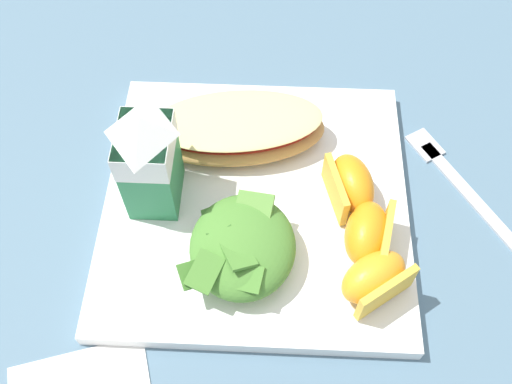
# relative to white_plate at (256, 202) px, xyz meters

# --- Properties ---
(ground) EXTENTS (3.00, 3.00, 0.00)m
(ground) POSITION_rel_white_plate_xyz_m (0.00, 0.00, -0.01)
(ground) COLOR slate
(white_plate) EXTENTS (0.28, 0.28, 0.02)m
(white_plate) POSITION_rel_white_plate_xyz_m (0.00, 0.00, 0.00)
(white_plate) COLOR white
(white_plate) RESTS_ON ground
(cheesy_pizza_bread) EXTENTS (0.10, 0.18, 0.04)m
(cheesy_pizza_bread) POSITION_rel_white_plate_xyz_m (0.07, 0.02, 0.03)
(cheesy_pizza_bread) COLOR tan
(cheesy_pizza_bread) RESTS_ON white_plate
(green_salad_pile) EXTENTS (0.10, 0.10, 0.04)m
(green_salad_pile) POSITION_rel_white_plate_xyz_m (-0.06, 0.01, 0.03)
(green_salad_pile) COLOR #4C8433
(green_salad_pile) RESTS_ON white_plate
(milk_carton) EXTENTS (0.06, 0.04, 0.11)m
(milk_carton) POSITION_rel_white_plate_xyz_m (0.00, 0.09, 0.07)
(milk_carton) COLOR #2D8451
(milk_carton) RESTS_ON white_plate
(orange_wedge_front) EXTENTS (0.06, 0.07, 0.04)m
(orange_wedge_front) POSITION_rel_white_plate_xyz_m (-0.09, -0.10, 0.03)
(orange_wedge_front) COLOR orange
(orange_wedge_front) RESTS_ON white_plate
(orange_wedge_middle) EXTENTS (0.07, 0.05, 0.04)m
(orange_wedge_middle) POSITION_rel_white_plate_xyz_m (-0.04, -0.10, 0.03)
(orange_wedge_middle) COLOR orange
(orange_wedge_middle) RESTS_ON white_plate
(orange_wedge_rear) EXTENTS (0.07, 0.05, 0.04)m
(orange_wedge_rear) POSITION_rel_white_plate_xyz_m (0.01, -0.08, 0.03)
(orange_wedge_rear) COLOR orange
(orange_wedge_rear) RESTS_ON white_plate
(metal_fork) EXTENTS (0.17, 0.11, 0.01)m
(metal_fork) POSITION_rel_white_plate_xyz_m (0.03, -0.20, -0.01)
(metal_fork) COLOR silver
(metal_fork) RESTS_ON ground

